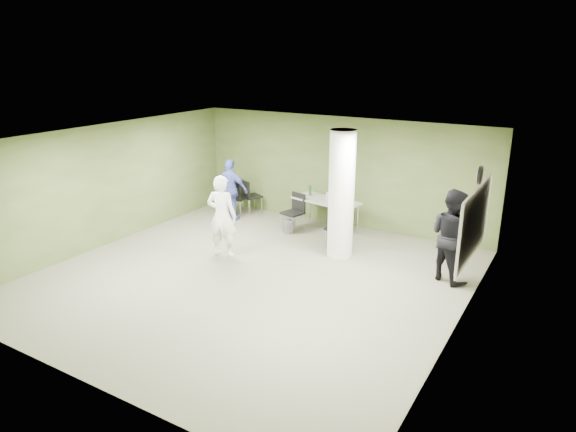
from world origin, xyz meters
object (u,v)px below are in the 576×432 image
Objects in this scene: chair_back_left at (236,195)px; woman_white at (222,216)px; folding_table at (326,202)px; man_black at (451,235)px; man_blue at (231,190)px.

woman_white is (1.50, -2.55, 0.34)m from chair_back_left.
man_black reaches higher than folding_table.
man_blue reaches higher than folding_table.
folding_table reaches higher than chair_back_left.
chair_back_left is at bearing -73.61° from woman_white.
man_blue reaches higher than chair_back_left.
woman_white reaches higher than folding_table.
man_black is (3.42, -1.38, 0.17)m from folding_table.
woman_white is 2.52m from man_blue.
man_blue is (0.14, -0.43, 0.26)m from chair_back_left.
man_blue is at bearing 20.02° from man_black.
woman_white is 4.79m from man_black.
woman_white is at bearing 43.58° from man_black.
chair_back_left is at bearing 16.33° from man_black.
folding_table is 1.09× the size of man_blue.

